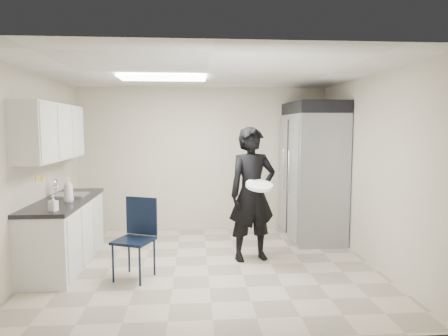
{
  "coord_description": "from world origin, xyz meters",
  "views": [
    {
      "loc": [
        -0.17,
        -5.31,
        1.89
      ],
      "look_at": [
        0.24,
        0.2,
        1.32
      ],
      "focal_mm": 32.0,
      "sensor_mm": 36.0,
      "label": 1
    }
  ],
  "objects": [
    {
      "name": "notice_sticker_left",
      "position": [
        -2.24,
        0.1,
        1.22
      ],
      "size": [
        0.0,
        0.12,
        0.07
      ],
      "primitive_type": "cube",
      "color": "yellow",
      "rests_on": "left_wall"
    },
    {
      "name": "faucet",
      "position": [
        -2.13,
        0.45,
        1.02
      ],
      "size": [
        0.02,
        0.02,
        0.24
      ],
      "primitive_type": "cylinder",
      "color": "silver",
      "rests_on": "countertop"
    },
    {
      "name": "commercial_fridge",
      "position": [
        1.83,
        1.27,
        1.05
      ],
      "size": [
        0.8,
        1.35,
        2.1
      ],
      "primitive_type": "cube",
      "color": "gray",
      "rests_on": "floor"
    },
    {
      "name": "back_wall",
      "position": [
        0.0,
        2.0,
        1.3
      ],
      "size": [
        4.5,
        0.0,
        4.5
      ],
      "primitive_type": "plane",
      "rotation": [
        1.57,
        0.0,
        0.0
      ],
      "color": "#BFB79D",
      "rests_on": "floor"
    },
    {
      "name": "right_wall",
      "position": [
        2.25,
        0.0,
        1.3
      ],
      "size": [
        0.0,
        4.0,
        4.0
      ],
      "primitive_type": "plane",
      "rotation": [
        1.57,
        0.0,
        -1.57
      ],
      "color": "#BFB79D",
      "rests_on": "floor"
    },
    {
      "name": "ceiling_panel",
      "position": [
        -0.6,
        0.4,
        2.57
      ],
      "size": [
        1.2,
        0.6,
        0.02
      ],
      "primitive_type": "cube",
      "color": "white",
      "rests_on": "ceiling"
    },
    {
      "name": "soap_bottle_b",
      "position": [
        -1.82,
        -0.58,
        1.0
      ],
      "size": [
        0.11,
        0.11,
        0.19
      ],
      "primitive_type": "imported",
      "rotation": [
        0.0,
        0.0,
        -0.33
      ],
      "color": "silver",
      "rests_on": "countertop"
    },
    {
      "name": "left_wall",
      "position": [
        -2.25,
        0.0,
        1.3
      ],
      "size": [
        0.0,
        4.0,
        4.0
      ],
      "primitive_type": "plane",
      "rotation": [
        1.57,
        0.0,
        1.57
      ],
      "color": "#BFB79D",
      "rests_on": "floor"
    },
    {
      "name": "ceiling",
      "position": [
        0.0,
        0.0,
        2.6
      ],
      "size": [
        4.5,
        4.5,
        0.0
      ],
      "primitive_type": "plane",
      "rotation": [
        3.14,
        0.0,
        0.0
      ],
      "color": "silver",
      "rests_on": "back_wall"
    },
    {
      "name": "folding_chair",
      "position": [
        -0.93,
        -0.41,
        0.49
      ],
      "size": [
        0.56,
        0.56,
        0.97
      ],
      "primitive_type": "cube",
      "rotation": [
        0.0,
        0.0,
        -0.38
      ],
      "color": "black",
      "rests_on": "floor"
    },
    {
      "name": "notice_sticker_right",
      "position": [
        -2.24,
        0.3,
        1.18
      ],
      "size": [
        0.0,
        0.12,
        0.07
      ],
      "primitive_type": "cube",
      "color": "yellow",
      "rests_on": "left_wall"
    },
    {
      "name": "bucket_lid",
      "position": [
        0.7,
        -0.03,
        1.1
      ],
      "size": [
        0.44,
        0.44,
        0.05
      ],
      "primitive_type": "cylinder",
      "rotation": [
        0.0,
        0.0,
        0.24
      ],
      "color": "white",
      "rests_on": "man_tuxedo"
    },
    {
      "name": "lower_counter",
      "position": [
        -1.95,
        0.2,
        0.43
      ],
      "size": [
        0.6,
        1.9,
        0.86
      ],
      "primitive_type": "cube",
      "color": "silver",
      "rests_on": "floor"
    },
    {
      "name": "soap_bottle_a",
      "position": [
        -1.82,
        -0.01,
        1.07
      ],
      "size": [
        0.14,
        0.14,
        0.32
      ],
      "primitive_type": "imported",
      "rotation": [
        0.0,
        0.0,
        0.14
      ],
      "color": "white",
      "rests_on": "countertop"
    },
    {
      "name": "man_tuxedo",
      "position": [
        0.65,
        0.22,
        0.95
      ],
      "size": [
        0.78,
        0.61,
        1.89
      ],
      "primitive_type": "imported",
      "rotation": [
        0.0,
        0.0,
        0.24
      ],
      "color": "black",
      "rests_on": "floor"
    },
    {
      "name": "fridge_compressor",
      "position": [
        1.83,
        1.27,
        2.2
      ],
      "size": [
        0.8,
        1.35,
        0.2
      ],
      "primitive_type": "cube",
      "color": "black",
      "rests_on": "commercial_fridge"
    },
    {
      "name": "floor",
      "position": [
        0.0,
        0.0,
        0.0
      ],
      "size": [
        4.5,
        4.5,
        0.0
      ],
      "primitive_type": "plane",
      "color": "#B3A28D",
      "rests_on": "ground"
    },
    {
      "name": "countertop",
      "position": [
        -1.95,
        0.2,
        0.89
      ],
      "size": [
        0.64,
        1.95,
        0.05
      ],
      "primitive_type": "cube",
      "color": "black",
      "rests_on": "lower_counter"
    },
    {
      "name": "upper_cabinets",
      "position": [
        -2.08,
        0.2,
        1.83
      ],
      "size": [
        0.35,
        1.8,
        0.75
      ],
      "primitive_type": "cube",
      "color": "silver",
      "rests_on": "left_wall"
    },
    {
      "name": "towel_dispenser",
      "position": [
        -2.14,
        1.35,
        1.62
      ],
      "size": [
        0.22,
        0.3,
        0.35
      ],
      "primitive_type": "cube",
      "color": "black",
      "rests_on": "left_wall"
    },
    {
      "name": "sink",
      "position": [
        -1.93,
        0.45,
        0.87
      ],
      "size": [
        0.42,
        0.4,
        0.14
      ],
      "primitive_type": "cube",
      "color": "gray",
      "rests_on": "countertop"
    }
  ]
}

